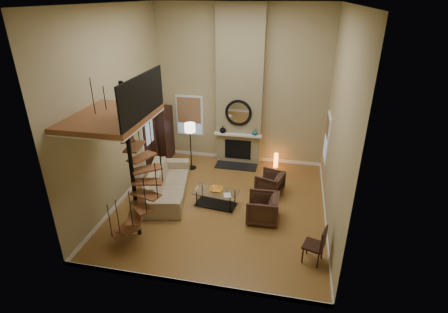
% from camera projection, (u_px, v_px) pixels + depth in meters
% --- Properties ---
extents(ground, '(6.00, 6.50, 0.01)m').
position_uv_depth(ground, '(221.00, 205.00, 10.40)').
color(ground, '#A87636').
rests_on(ground, ground).
extents(back_wall, '(6.00, 0.02, 5.50)m').
position_uv_depth(back_wall, '(241.00, 87.00, 12.11)').
color(back_wall, tan).
rests_on(back_wall, ground).
extents(front_wall, '(6.00, 0.02, 5.50)m').
position_uv_depth(front_wall, '(183.00, 173.00, 6.35)').
color(front_wall, tan).
rests_on(front_wall, ground).
extents(left_wall, '(0.02, 6.50, 5.50)m').
position_uv_depth(left_wall, '(117.00, 110.00, 9.79)').
color(left_wall, tan).
rests_on(left_wall, ground).
extents(right_wall, '(0.02, 6.50, 5.50)m').
position_uv_depth(right_wall, '(338.00, 125.00, 8.67)').
color(right_wall, tan).
rests_on(right_wall, ground).
extents(ceiling, '(6.00, 6.50, 0.01)m').
position_uv_depth(ceiling, '(220.00, 4.00, 8.06)').
color(ceiling, silver).
rests_on(ceiling, back_wall).
extents(baseboard_back, '(6.00, 0.02, 0.12)m').
position_uv_depth(baseboard_back, '(239.00, 157.00, 13.24)').
color(baseboard_back, white).
rests_on(baseboard_back, ground).
extents(baseboard_front, '(6.00, 0.02, 0.12)m').
position_uv_depth(baseboard_front, '(189.00, 283.00, 7.50)').
color(baseboard_front, white).
rests_on(baseboard_front, ground).
extents(baseboard_left, '(0.02, 6.50, 0.12)m').
position_uv_depth(baseboard_left, '(128.00, 192.00, 10.93)').
color(baseboard_left, white).
rests_on(baseboard_left, ground).
extents(baseboard_right, '(0.02, 6.50, 0.12)m').
position_uv_depth(baseboard_right, '(325.00, 215.00, 9.82)').
color(baseboard_right, white).
rests_on(baseboard_right, ground).
extents(chimney_breast, '(1.60, 0.38, 5.50)m').
position_uv_depth(chimney_breast, '(240.00, 89.00, 11.94)').
color(chimney_breast, '#91845E').
rests_on(chimney_breast, ground).
extents(hearth, '(1.50, 0.60, 0.04)m').
position_uv_depth(hearth, '(236.00, 166.00, 12.67)').
color(hearth, black).
rests_on(hearth, ground).
extents(firebox, '(0.95, 0.02, 0.72)m').
position_uv_depth(firebox, '(238.00, 150.00, 12.70)').
color(firebox, black).
rests_on(firebox, chimney_breast).
extents(mantel, '(1.70, 0.18, 0.06)m').
position_uv_depth(mantel, '(238.00, 135.00, 12.37)').
color(mantel, white).
rests_on(mantel, chimney_breast).
extents(mirror_frame, '(0.94, 0.10, 0.94)m').
position_uv_depth(mirror_frame, '(238.00, 113.00, 12.09)').
color(mirror_frame, black).
rests_on(mirror_frame, chimney_breast).
extents(mirror_disc, '(0.80, 0.01, 0.80)m').
position_uv_depth(mirror_disc, '(238.00, 113.00, 12.10)').
color(mirror_disc, white).
rests_on(mirror_disc, chimney_breast).
extents(vase_left, '(0.24, 0.24, 0.25)m').
position_uv_depth(vase_left, '(223.00, 129.00, 12.45)').
color(vase_left, black).
rests_on(vase_left, mantel).
extents(vase_right, '(0.20, 0.20, 0.21)m').
position_uv_depth(vase_right, '(255.00, 132.00, 12.24)').
color(vase_right, '#185652').
rests_on(vase_right, mantel).
extents(window_back, '(1.02, 0.06, 1.52)m').
position_uv_depth(window_back, '(189.00, 115.00, 12.92)').
color(window_back, white).
rests_on(window_back, back_wall).
extents(window_right, '(0.06, 1.02, 1.52)m').
position_uv_depth(window_right, '(327.00, 137.00, 10.93)').
color(window_right, white).
rests_on(window_right, right_wall).
extents(entry_door, '(0.10, 1.05, 2.16)m').
position_uv_depth(entry_door, '(149.00, 141.00, 12.10)').
color(entry_door, white).
rests_on(entry_door, ground).
extents(loft, '(1.70, 2.20, 1.09)m').
position_uv_depth(loft, '(115.00, 115.00, 7.81)').
color(loft, brown).
rests_on(loft, left_wall).
extents(spiral_stair, '(1.47, 1.47, 4.06)m').
position_uv_depth(spiral_stair, '(133.00, 174.00, 8.39)').
color(spiral_stair, black).
rests_on(spiral_stair, ground).
extents(hutch, '(0.43, 0.90, 2.02)m').
position_uv_depth(hutch, '(164.00, 134.00, 12.97)').
color(hutch, black).
rests_on(hutch, ground).
extents(sofa, '(1.69, 3.05, 0.84)m').
position_uv_depth(sofa, '(167.00, 183.00, 10.80)').
color(sofa, tan).
rests_on(sofa, ground).
extents(armchair_near, '(0.95, 0.94, 0.70)m').
position_uv_depth(armchair_near, '(272.00, 184.00, 10.83)').
color(armchair_near, '#42291E').
rests_on(armchair_near, ground).
extents(armchair_far, '(0.88, 0.86, 0.79)m').
position_uv_depth(armchair_far, '(265.00, 209.00, 9.56)').
color(armchair_far, '#42291E').
rests_on(armchair_far, ground).
extents(coffee_table, '(1.37, 0.81, 0.48)m').
position_uv_depth(coffee_table, '(216.00, 197.00, 10.26)').
color(coffee_table, silver).
rests_on(coffee_table, ground).
extents(bowl, '(0.41, 0.41, 0.10)m').
position_uv_depth(bowl, '(216.00, 190.00, 10.21)').
color(bowl, orange).
rests_on(bowl, coffee_table).
extents(book, '(0.28, 0.32, 0.03)m').
position_uv_depth(book, '(226.00, 195.00, 9.98)').
color(book, gray).
rests_on(book, coffee_table).
extents(floor_lamp, '(0.37, 0.37, 1.70)m').
position_uv_depth(floor_lamp, '(190.00, 131.00, 11.96)').
color(floor_lamp, black).
rests_on(floor_lamp, ground).
extents(accent_lamp, '(0.15, 0.15, 0.54)m').
position_uv_depth(accent_lamp, '(276.00, 160.00, 12.56)').
color(accent_lamp, orange).
rests_on(accent_lamp, ground).
extents(side_chair, '(0.56, 0.56, 0.97)m').
position_uv_depth(side_chair, '(318.00, 244.00, 7.97)').
color(side_chair, black).
rests_on(side_chair, ground).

